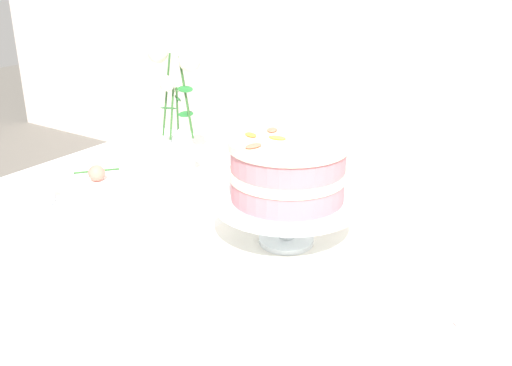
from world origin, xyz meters
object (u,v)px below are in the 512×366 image
(layer_cake, at_px, (288,169))
(flower_vase, at_px, (179,119))
(dining_table, at_px, (230,277))
(cake_stand, at_px, (287,206))
(fallen_rose, at_px, (97,173))
(teacup, at_px, (38,196))

(layer_cake, distance_m, flower_vase, 0.47)
(dining_table, relative_size, layer_cake, 6.14)
(cake_stand, height_order, fallen_rose, cake_stand)
(layer_cake, bearing_deg, fallen_rose, 177.59)
(cake_stand, relative_size, fallen_rose, 2.52)
(cake_stand, distance_m, teacup, 0.59)
(teacup, bearing_deg, cake_stand, 15.63)
(dining_table, bearing_deg, cake_stand, 21.85)
(fallen_rose, bearing_deg, layer_cake, -2.41)
(dining_table, relative_size, flower_vase, 4.11)
(cake_stand, xyz_separation_m, layer_cake, (-0.00, -0.00, 0.08))
(cake_stand, relative_size, layer_cake, 1.27)
(dining_table, xyz_separation_m, cake_stand, (0.11, 0.04, 0.18))
(flower_vase, relative_size, teacup, 2.93)
(cake_stand, xyz_separation_m, teacup, (-0.57, -0.16, -0.06))
(cake_stand, distance_m, layer_cake, 0.08)
(dining_table, height_order, layer_cake, layer_cake)
(cake_stand, height_order, layer_cake, layer_cake)
(fallen_rose, bearing_deg, cake_stand, -2.40)
(fallen_rose, bearing_deg, dining_table, -8.19)
(fallen_rose, bearing_deg, flower_vase, 46.97)
(dining_table, xyz_separation_m, layer_cake, (0.11, 0.04, 0.25))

